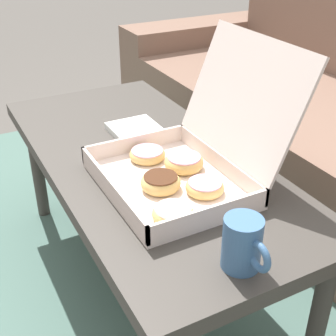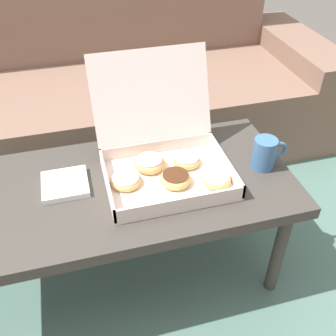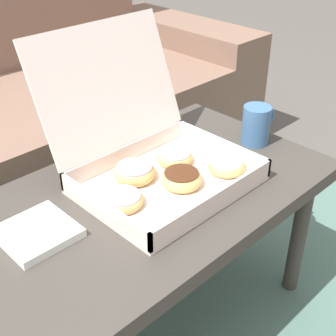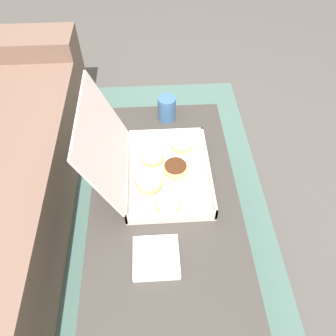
% 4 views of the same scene
% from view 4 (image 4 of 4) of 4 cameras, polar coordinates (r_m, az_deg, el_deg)
% --- Properties ---
extents(ground_plane, '(12.00, 12.00, 0.00)m').
position_cam_4_polar(ground_plane, '(1.53, -4.16, -17.29)').
color(ground_plane, '#514C47').
extents(area_rug, '(2.64, 1.86, 0.01)m').
position_cam_4_polar(area_rug, '(1.57, -15.71, -17.24)').
color(area_rug, '#4C6B60').
rests_on(area_rug, ground_plane).
extents(coffee_table, '(1.14, 0.52, 0.45)m').
position_cam_4_polar(coffee_table, '(1.16, -0.38, -9.54)').
color(coffee_table, '#3D3833').
rests_on(coffee_table, ground_plane).
extents(pastry_box, '(0.39, 0.42, 0.34)m').
position_cam_4_polar(pastry_box, '(1.17, -2.50, 0.28)').
color(pastry_box, silver).
rests_on(pastry_box, coffee_table).
extents(coffee_mug, '(0.12, 0.08, 0.11)m').
position_cam_4_polar(coffee_mug, '(1.40, -0.21, 10.45)').
color(coffee_mug, '#3D6693').
rests_on(coffee_mug, coffee_table).
extents(napkin_stack, '(0.14, 0.14, 0.02)m').
position_cam_4_polar(napkin_stack, '(1.04, -2.08, -15.28)').
color(napkin_stack, white).
rests_on(napkin_stack, coffee_table).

